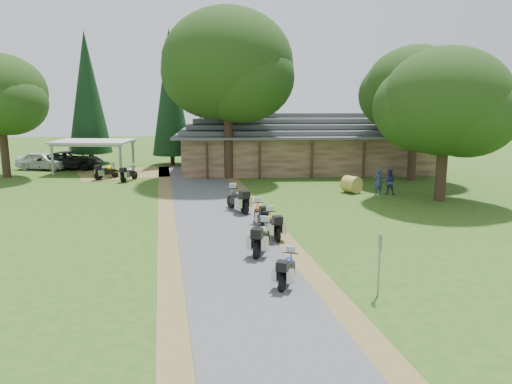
{
  "coord_description": "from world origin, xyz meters",
  "views": [
    {
      "loc": [
        -0.1,
        -18.08,
        6.36
      ],
      "look_at": [
        1.07,
        6.19,
        1.6
      ],
      "focal_mm": 35.0,
      "sensor_mm": 36.0,
      "label": 1
    }
  ],
  "objects_px": {
    "motorcycle_row_a": "(287,268)",
    "motorcycle_carport_b": "(129,173)",
    "lodge": "(304,141)",
    "motorcycle_row_d": "(260,213)",
    "car_white_sedan": "(43,158)",
    "motorcycle_carport_a": "(107,171)",
    "hay_bale": "(352,184)",
    "motorcycle_row_e": "(238,199)",
    "motorcycle_row_b": "(262,236)",
    "car_dark_suv": "(71,156)",
    "motorcycle_row_c": "(273,223)",
    "carport": "(94,156)"
  },
  "relations": [
    {
      "from": "motorcycle_row_a",
      "to": "motorcycle_carport_b",
      "type": "xyz_separation_m",
      "value": [
        -9.54,
        21.16,
        0.03
      ]
    },
    {
      "from": "lodge",
      "to": "motorcycle_row_d",
      "type": "bearing_deg",
      "value": -104.51
    },
    {
      "from": "lodge",
      "to": "motorcycle_carport_b",
      "type": "height_order",
      "value": "lodge"
    },
    {
      "from": "car_white_sedan",
      "to": "motorcycle_carport_a",
      "type": "bearing_deg",
      "value": -114.08
    },
    {
      "from": "hay_bale",
      "to": "motorcycle_row_e",
      "type": "bearing_deg",
      "value": -146.15
    },
    {
      "from": "motorcycle_row_a",
      "to": "motorcycle_carport_b",
      "type": "relative_size",
      "value": 0.94
    },
    {
      "from": "motorcycle_row_e",
      "to": "hay_bale",
      "type": "distance_m",
      "value": 9.11
    },
    {
      "from": "motorcycle_row_d",
      "to": "motorcycle_carport_b",
      "type": "xyz_separation_m",
      "value": [
        -9.07,
        13.43,
        -0.02
      ]
    },
    {
      "from": "motorcycle_row_a",
      "to": "motorcycle_row_e",
      "type": "relative_size",
      "value": 0.81
    },
    {
      "from": "lodge",
      "to": "hay_bale",
      "type": "xyz_separation_m",
      "value": [
        1.74,
        -10.15,
        -1.9
      ]
    },
    {
      "from": "motorcycle_row_b",
      "to": "hay_bale",
      "type": "bearing_deg",
      "value": -11.04
    },
    {
      "from": "car_dark_suv",
      "to": "motorcycle_row_e",
      "type": "distance_m",
      "value": 22.02
    },
    {
      "from": "motorcycle_row_a",
      "to": "motorcycle_row_c",
      "type": "bearing_deg",
      "value": 20.1
    },
    {
      "from": "lodge",
      "to": "motorcycle_carport_a",
      "type": "xyz_separation_m",
      "value": [
        -15.68,
        -3.89,
        -1.81
      ]
    },
    {
      "from": "car_dark_suv",
      "to": "motorcycle_row_b",
      "type": "bearing_deg",
      "value": -143.1
    },
    {
      "from": "motorcycle_row_b",
      "to": "motorcycle_carport_b",
      "type": "xyz_separation_m",
      "value": [
        -8.89,
        17.68,
        -0.07
      ]
    },
    {
      "from": "car_white_sedan",
      "to": "motorcycle_row_c",
      "type": "xyz_separation_m",
      "value": [
        18.07,
        -21.68,
        -0.31
      ]
    },
    {
      "from": "hay_bale",
      "to": "motorcycle_row_d",
      "type": "bearing_deg",
      "value": -128.39
    },
    {
      "from": "car_white_sedan",
      "to": "motorcycle_carport_a",
      "type": "distance_m",
      "value": 8.46
    },
    {
      "from": "carport",
      "to": "motorcycle_row_e",
      "type": "height_order",
      "value": "carport"
    },
    {
      "from": "motorcycle_carport_b",
      "to": "motorcycle_row_b",
      "type": "bearing_deg",
      "value": -130.62
    },
    {
      "from": "motorcycle_carport_a",
      "to": "motorcycle_row_a",
      "type": "bearing_deg",
      "value": -107.39
    },
    {
      "from": "lodge",
      "to": "motorcycle_row_a",
      "type": "relative_size",
      "value": 12.4
    },
    {
      "from": "motorcycle_carport_b",
      "to": "car_dark_suv",
      "type": "bearing_deg",
      "value": 66.68
    },
    {
      "from": "motorcycle_row_d",
      "to": "motorcycle_row_e",
      "type": "bearing_deg",
      "value": 8.71
    },
    {
      "from": "motorcycle_row_d",
      "to": "hay_bale",
      "type": "distance_m",
      "value": 10.44
    },
    {
      "from": "car_white_sedan",
      "to": "motorcycle_carport_b",
      "type": "relative_size",
      "value": 3.17
    },
    {
      "from": "car_white_sedan",
      "to": "car_dark_suv",
      "type": "bearing_deg",
      "value": -69.61
    },
    {
      "from": "hay_bale",
      "to": "motorcycle_carport_a",
      "type": "bearing_deg",
      "value": 160.24
    },
    {
      "from": "car_dark_suv",
      "to": "carport",
      "type": "bearing_deg",
      "value": -123.75
    },
    {
      "from": "lodge",
      "to": "motorcycle_row_c",
      "type": "height_order",
      "value": "lodge"
    },
    {
      "from": "car_white_sedan",
      "to": "car_dark_suv",
      "type": "xyz_separation_m",
      "value": [
        2.29,
        0.26,
        0.18
      ]
    },
    {
      "from": "motorcycle_row_a",
      "to": "motorcycle_row_d",
      "type": "relative_size",
      "value": 0.91
    },
    {
      "from": "motorcycle_row_a",
      "to": "motorcycle_row_b",
      "type": "xyz_separation_m",
      "value": [
        -0.66,
        3.48,
        0.1
      ]
    },
    {
      "from": "car_white_sedan",
      "to": "motorcycle_row_c",
      "type": "height_order",
      "value": "car_white_sedan"
    },
    {
      "from": "lodge",
      "to": "motorcycle_carport_b",
      "type": "distance_m",
      "value": 14.77
    },
    {
      "from": "motorcycle_row_b",
      "to": "hay_bale",
      "type": "height_order",
      "value": "motorcycle_row_b"
    },
    {
      "from": "lodge",
      "to": "motorcycle_carport_b",
      "type": "xyz_separation_m",
      "value": [
        -13.81,
        -4.91,
        -1.82
      ]
    },
    {
      "from": "carport",
      "to": "motorcycle_row_d",
      "type": "relative_size",
      "value": 3.23
    },
    {
      "from": "lodge",
      "to": "motorcycle_row_b",
      "type": "relative_size",
      "value": 10.54
    },
    {
      "from": "motorcycle_row_b",
      "to": "motorcycle_carport_b",
      "type": "height_order",
      "value": "motorcycle_row_b"
    },
    {
      "from": "carport",
      "to": "motorcycle_carport_a",
      "type": "height_order",
      "value": "carport"
    },
    {
      "from": "motorcycle_row_c",
      "to": "motorcycle_carport_b",
      "type": "xyz_separation_m",
      "value": [
        -9.53,
        15.46,
        -0.04
      ]
    },
    {
      "from": "motorcycle_row_a",
      "to": "car_white_sedan",
      "type": "bearing_deg",
      "value": 53.37
    },
    {
      "from": "motorcycle_row_e",
      "to": "motorcycle_carport_b",
      "type": "height_order",
      "value": "motorcycle_row_e"
    },
    {
      "from": "lodge",
      "to": "motorcycle_carport_b",
      "type": "bearing_deg",
      "value": -160.43
    },
    {
      "from": "motorcycle_row_b",
      "to": "motorcycle_row_c",
      "type": "xyz_separation_m",
      "value": [
        0.64,
        2.22,
        -0.03
      ]
    },
    {
      "from": "lodge",
      "to": "car_dark_suv",
      "type": "xyz_separation_m",
      "value": [
        -20.07,
        1.57,
        -1.3
      ]
    },
    {
      "from": "motorcycle_row_b",
      "to": "carport",
      "type": "bearing_deg",
      "value": 46.78
    },
    {
      "from": "carport",
      "to": "motorcycle_row_c",
      "type": "bearing_deg",
      "value": -50.95
    }
  ]
}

